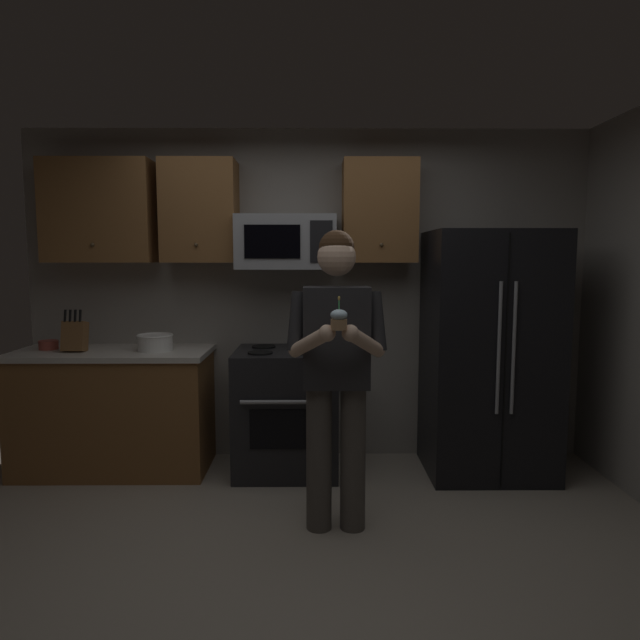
# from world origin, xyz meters

# --- Properties ---
(ground_plane) EXTENTS (6.00, 6.00, 0.00)m
(ground_plane) POSITION_xyz_m (0.00, 0.00, 0.00)
(ground_plane) COLOR #9E9384
(wall_back) EXTENTS (4.40, 0.10, 2.60)m
(wall_back) POSITION_xyz_m (0.00, 1.75, 1.30)
(wall_back) COLOR gray
(wall_back) RESTS_ON ground
(oven_range) EXTENTS (0.76, 0.70, 0.93)m
(oven_range) POSITION_xyz_m (-0.15, 1.36, 0.46)
(oven_range) COLOR black
(oven_range) RESTS_ON ground
(microwave) EXTENTS (0.74, 0.41, 0.40)m
(microwave) POSITION_xyz_m (-0.15, 1.48, 1.72)
(microwave) COLOR #9EA0A5
(refrigerator) EXTENTS (0.90, 0.75, 1.80)m
(refrigerator) POSITION_xyz_m (1.35, 1.32, 0.90)
(refrigerator) COLOR black
(refrigerator) RESTS_ON ground
(cabinet_row_upper) EXTENTS (2.78, 0.36, 0.76)m
(cabinet_row_upper) POSITION_xyz_m (-0.72, 1.53, 1.95)
(cabinet_row_upper) COLOR brown
(counter_left) EXTENTS (1.44, 0.66, 0.92)m
(counter_left) POSITION_xyz_m (-1.45, 1.38, 0.46)
(counter_left) COLOR brown
(counter_left) RESTS_ON ground
(knife_block) EXTENTS (0.16, 0.15, 0.32)m
(knife_block) POSITION_xyz_m (-1.70, 1.33, 1.03)
(knife_block) COLOR brown
(knife_block) RESTS_ON counter_left
(bowl_large_white) EXTENTS (0.26, 0.26, 0.12)m
(bowl_large_white) POSITION_xyz_m (-1.12, 1.35, 0.98)
(bowl_large_white) COLOR white
(bowl_large_white) RESTS_ON counter_left
(bowl_small_colored) EXTENTS (0.14, 0.14, 0.07)m
(bowl_small_colored) POSITION_xyz_m (-1.94, 1.42, 0.96)
(bowl_small_colored) COLOR #B24C3F
(bowl_small_colored) RESTS_ON counter_left
(person) EXTENTS (0.60, 0.48, 1.76)m
(person) POSITION_xyz_m (0.19, 0.42, 1.00)
(person) COLOR #4C4742
(person) RESTS_ON ground
(cupcake) EXTENTS (0.09, 0.09, 0.17)m
(cupcake) POSITION_xyz_m (0.19, 0.09, 1.29)
(cupcake) COLOR #A87F56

